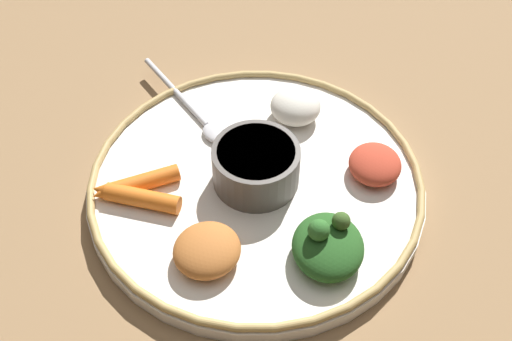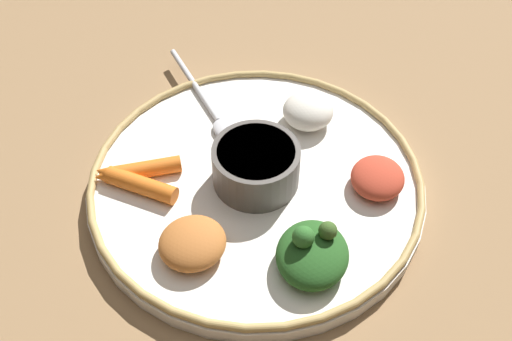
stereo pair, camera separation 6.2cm
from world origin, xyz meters
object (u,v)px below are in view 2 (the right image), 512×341
object	(u,v)px
spoon	(209,106)
carrot_near_spoon	(139,170)
center_bowl	(256,164)
carrot_outer	(136,183)
greens_pile	(312,253)

from	to	relation	value
spoon	carrot_near_spoon	world-z (taller)	carrot_near_spoon
center_bowl	spoon	bearing A→B (deg)	-116.80
carrot_near_spoon	carrot_outer	world-z (taller)	carrot_outer
greens_pile	spoon	bearing A→B (deg)	-116.76
carrot_outer	carrot_near_spoon	bearing A→B (deg)	-146.53
greens_pile	carrot_near_spoon	xyz separation A→B (m)	(0.02, -0.20, -0.01)
center_bowl	greens_pile	bearing A→B (deg)	63.29
center_bowl	carrot_outer	bearing A→B (deg)	-47.42
spoon	greens_pile	world-z (taller)	greens_pile
center_bowl	carrot_outer	distance (m)	0.12
center_bowl	spoon	world-z (taller)	center_bowl
greens_pile	carrot_outer	world-z (taller)	greens_pile
center_bowl	greens_pile	world-z (taller)	greens_pile
spoon	carrot_near_spoon	size ratio (longest dim) A/B	2.07
spoon	carrot_near_spoon	bearing A→B (deg)	3.87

